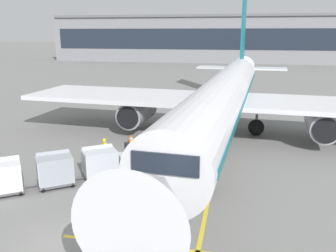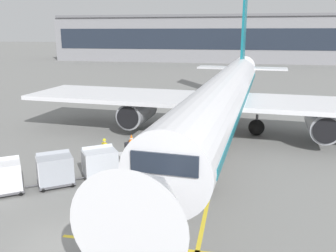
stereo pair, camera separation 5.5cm
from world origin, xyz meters
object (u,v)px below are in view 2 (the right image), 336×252
Objects in this scene: ground_crew_by_loader at (105,149)px; ground_crew_by_carts at (70,166)px; parked_airplane at (225,95)px; baggage_cart_second at (55,169)px; baggage_cart_third at (2,176)px; belt_loader at (148,150)px; safety_cone_engine_keepout at (131,139)px; baggage_cart_lead at (100,162)px; ground_crew_marshaller at (134,161)px.

ground_crew_by_loader and ground_crew_by_carts have the same top height.
baggage_cart_second is at bearing -126.32° from parked_airplane.
parked_airplane is at bearing 50.84° from baggage_cart_third.
ground_crew_by_carts is at bearing 41.22° from baggage_cart_second.
belt_loader is at bearing -121.32° from parked_airplane.
baggage_cart_third is at bearing -143.63° from ground_crew_by_carts.
parked_airplane is 18.06m from baggage_cart_third.
baggage_cart_second is 3.52× the size of safety_cone_engine_keepout.
baggage_cart_third is (-2.26, -1.57, 0.00)m from baggage_cart_second.
ground_crew_by_loader is at bearing 69.24° from baggage_cart_second.
baggage_cart_third is (-4.38, -3.10, 0.00)m from baggage_cart_lead.
baggage_cart_lead and baggage_cart_second have the same top height.
ground_crew_by_carts is 3.81m from ground_crew_marshaller.
ground_crew_by_loader is at bearing 104.38° from baggage_cart_lead.
safety_cone_engine_keepout is (4.20, 10.09, -0.63)m from baggage_cart_third.
safety_cone_engine_keepout is at bearing 84.46° from ground_crew_by_loader.
baggage_cart_second is at bearing -151.50° from ground_crew_marshaller.
baggage_cart_second is 0.84m from ground_crew_by_carts.
parked_airplane is 11.52m from ground_crew_marshaller.
ground_crew_by_loader is 3.50m from ground_crew_by_carts.
ground_crew_marshaller reaches higher than safety_cone_engine_keepout.
parked_airplane reaches higher than baggage_cart_lead.
ground_crew_by_loader reaches higher than safety_cone_engine_keepout.
parked_airplane is at bearing 63.76° from ground_crew_marshaller.
baggage_cart_third reaches higher than ground_crew_marshaller.
baggage_cart_lead is 5.36m from baggage_cart_third.
parked_airplane is at bearing 28.03° from safety_cone_engine_keepout.
ground_crew_by_carts is (-0.86, -3.40, 0.00)m from ground_crew_by_loader.
ground_crew_marshaller is at bearing -96.66° from belt_loader.
ground_crew_by_loader is (3.76, 5.53, -0.00)m from baggage_cart_third.
baggage_cart_third is 3.52× the size of safety_cone_engine_keepout.
parked_airplane is 11.52m from ground_crew_by_loader.
belt_loader is 1.91× the size of baggage_cart_third.
baggage_cart_lead is (-2.22, -3.06, 0.10)m from belt_loader.
ground_crew_marshaller is 6.68m from safety_cone_engine_keepout.
baggage_cart_lead and baggage_cart_third have the same top height.
ground_crew_marshaller is (6.32, 3.78, -0.00)m from baggage_cart_third.
baggage_cart_lead reaches higher than ground_crew_by_loader.
ground_crew_by_loader is (-7.53, -8.34, -2.51)m from parked_airplane.
parked_airplane reaches higher than ground_crew_by_loader.
belt_loader reaches higher than safety_cone_engine_keepout.
safety_cone_engine_keepout is at bearing 121.36° from belt_loader.
ground_crew_marshaller is (4.06, 2.21, -0.00)m from baggage_cart_second.
baggage_cart_second is at bearing 34.88° from baggage_cart_third.
ground_crew_by_loader is 4.63m from safety_cone_engine_keepout.
ground_crew_by_loader is at bearing -132.10° from parked_airplane.
baggage_cart_lead is at bearing -122.69° from parked_airplane.
baggage_cart_lead is at bearing -125.99° from belt_loader.
ground_crew_by_loader is at bearing 55.79° from baggage_cart_third.
baggage_cart_third is 6.68m from ground_crew_by_loader.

